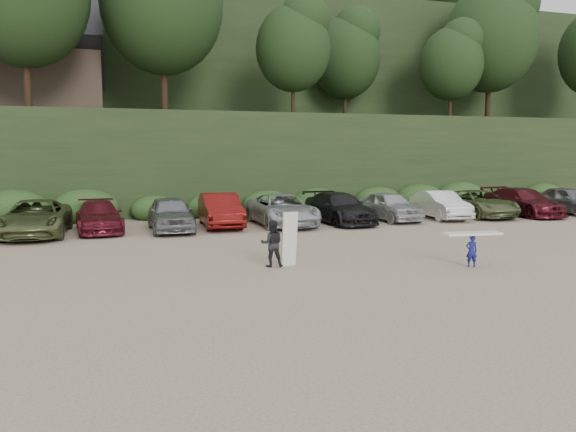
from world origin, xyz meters
name	(u,v)px	position (x,y,z in m)	size (l,w,h in m)	color
ground	(357,263)	(0.00, 0.00, 0.00)	(120.00, 120.00, 0.00)	tan
hillside_backdrop	(191,69)	(-0.26, 35.93, 11.22)	(90.00, 41.50, 28.00)	black
parked_cars	(308,209)	(1.84, 9.98, 0.79)	(40.10, 6.00, 1.64)	#B4B4B9
child_surfer	(472,243)	(3.25, -1.68, 0.76)	(1.92, 0.74, 1.12)	navy
adult_surfer	(274,243)	(-2.80, 0.28, 0.77)	(1.23, 0.72, 1.78)	black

